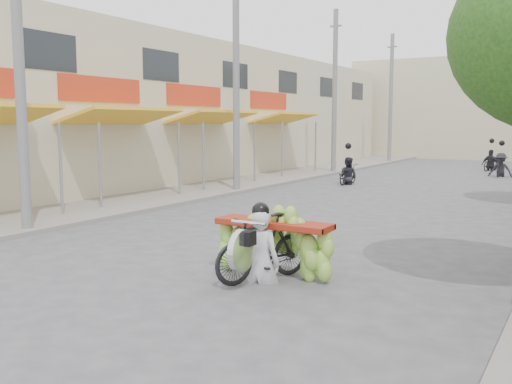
% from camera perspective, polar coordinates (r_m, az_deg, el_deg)
% --- Properties ---
extents(ground, '(120.00, 120.00, 0.00)m').
position_cam_1_polar(ground, '(8.36, -15.48, -11.04)').
color(ground, '#56565B').
rests_on(ground, ground).
extents(sidewalk_left, '(4.00, 60.00, 0.12)m').
position_cam_1_polar(sidewalk_left, '(24.26, -1.31, 1.10)').
color(sidewalk_left, gray).
rests_on(sidewalk_left, ground).
extents(shophouse_row_left, '(9.77, 40.00, 6.00)m').
position_cam_1_polar(shophouse_row_left, '(26.34, -11.86, 7.82)').
color(shophouse_row_left, beige).
rests_on(shophouse_row_left, ground).
extents(far_building, '(20.00, 6.00, 7.00)m').
position_cam_1_polar(far_building, '(43.86, 23.31, 7.67)').
color(far_building, beige).
rests_on(far_building, ground).
extents(utility_pole_near, '(0.60, 0.24, 8.00)m').
position_cam_1_polar(utility_pole_near, '(14.10, -22.65, 12.47)').
color(utility_pole_near, slate).
rests_on(utility_pole_near, ground).
extents(utility_pole_mid, '(0.60, 0.24, 8.00)m').
position_cam_1_polar(utility_pole_mid, '(20.79, -2.00, 11.06)').
color(utility_pole_mid, slate).
rests_on(utility_pole_mid, ground).
extents(utility_pole_far, '(0.60, 0.24, 8.00)m').
position_cam_1_polar(utility_pole_far, '(28.77, 7.87, 9.87)').
color(utility_pole_far, slate).
rests_on(utility_pole_far, ground).
extents(utility_pole_back, '(0.60, 0.24, 8.00)m').
position_cam_1_polar(utility_pole_back, '(37.21, 13.33, 9.08)').
color(utility_pole_back, slate).
rests_on(utility_pole_back, ground).
extents(banana_motorbike, '(2.20, 1.93, 2.18)m').
position_cam_1_polar(banana_motorbike, '(9.28, 1.06, -4.40)').
color(banana_motorbike, black).
rests_on(banana_motorbike, ground).
extents(bg_motorbike_a, '(0.80, 1.50, 1.95)m').
position_cam_1_polar(bg_motorbike_a, '(23.78, 9.17, 2.60)').
color(bg_motorbike_a, black).
rests_on(bg_motorbike_a, ground).
extents(bg_motorbike_b, '(1.10, 1.58, 1.95)m').
position_cam_1_polar(bg_motorbike_b, '(29.05, 23.31, 3.11)').
color(bg_motorbike_b, black).
rests_on(bg_motorbike_b, ground).
extents(bg_motorbike_c, '(1.09, 1.50, 1.95)m').
position_cam_1_polar(bg_motorbike_c, '(32.47, 22.45, 3.45)').
color(bg_motorbike_c, black).
rests_on(bg_motorbike_c, ground).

